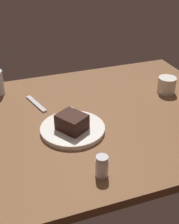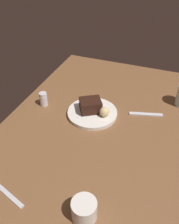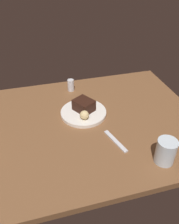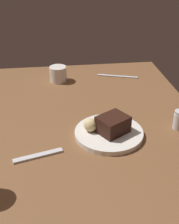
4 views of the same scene
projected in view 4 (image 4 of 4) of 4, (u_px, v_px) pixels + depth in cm
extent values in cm
cube|color=brown|center=(86.00, 132.00, 104.60)|extent=(120.00, 84.00, 3.00)
cylinder|color=white|center=(109.00, 133.00, 99.65)|extent=(22.55, 22.55, 1.70)
cube|color=black|center=(113.00, 124.00, 97.54)|extent=(11.46, 11.98, 5.60)
sphere|color=#DBC184|center=(90.00, 125.00, 98.36)|extent=(4.39, 4.39, 4.39)
cylinder|color=silver|center=(179.00, 121.00, 102.54)|extent=(3.75, 3.75, 5.54)
cylinder|color=silver|center=(58.00, 74.00, 136.69)|extent=(7.59, 7.59, 6.90)
cube|color=silver|center=(38.00, 156.00, 90.15)|extent=(5.73, 14.94, 0.70)
cube|color=silver|center=(117.00, 76.00, 142.57)|extent=(7.04, 18.54, 0.50)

